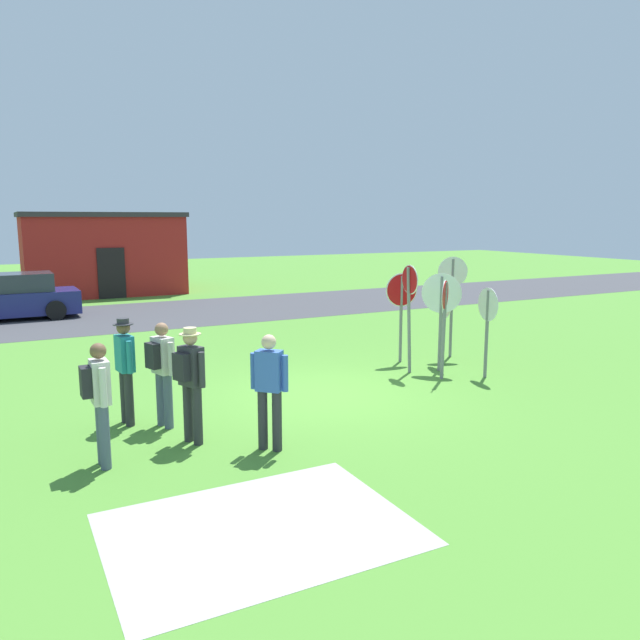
{
  "coord_description": "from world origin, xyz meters",
  "views": [
    {
      "loc": [
        -5.23,
        -9.91,
        3.29
      ],
      "look_at": [
        0.33,
        0.72,
        1.3
      ],
      "focal_mm": 34.37,
      "sensor_mm": 36.0,
      "label": 1
    }
  ],
  "objects_px": {
    "parked_car_on_street": "(11,298)",
    "person_near_signs": "(125,365)",
    "stop_sign_leaning_right": "(488,317)",
    "person_holding_notes": "(162,367)",
    "stop_sign_center_cluster": "(444,313)",
    "person_in_teal": "(190,377)",
    "person_in_dark_shirt": "(99,396)",
    "stop_sign_tallest": "(452,289)",
    "person_with_sunhat": "(269,386)",
    "stop_sign_low_front": "(401,302)",
    "stop_sign_far_back": "(441,304)",
    "stop_sign_rear_left": "(409,302)",
    "stop_sign_leaning_left": "(443,310)"
  },
  "relations": [
    {
      "from": "person_in_dark_shirt",
      "to": "stop_sign_low_front",
      "type": "bearing_deg",
      "value": 24.22
    },
    {
      "from": "stop_sign_tallest",
      "to": "stop_sign_far_back",
      "type": "distance_m",
      "value": 1.49
    },
    {
      "from": "stop_sign_leaning_left",
      "to": "person_in_teal",
      "type": "relative_size",
      "value": 1.07
    },
    {
      "from": "stop_sign_low_front",
      "to": "person_in_teal",
      "type": "xyz_separation_m",
      "value": [
        -5.75,
        -2.88,
        -0.4
      ]
    },
    {
      "from": "stop_sign_far_back",
      "to": "person_with_sunhat",
      "type": "relative_size",
      "value": 1.27
    },
    {
      "from": "stop_sign_center_cluster",
      "to": "stop_sign_low_front",
      "type": "height_order",
      "value": "same"
    },
    {
      "from": "parked_car_on_street",
      "to": "person_near_signs",
      "type": "xyz_separation_m",
      "value": [
        1.43,
        -12.6,
        0.3
      ]
    },
    {
      "from": "stop_sign_tallest",
      "to": "stop_sign_center_cluster",
      "type": "bearing_deg",
      "value": -133.45
    },
    {
      "from": "stop_sign_rear_left",
      "to": "stop_sign_tallest",
      "type": "bearing_deg",
      "value": 24.1
    },
    {
      "from": "stop_sign_tallest",
      "to": "stop_sign_leaning_right",
      "type": "bearing_deg",
      "value": -107.95
    },
    {
      "from": "person_in_teal",
      "to": "stop_sign_tallest",
      "type": "bearing_deg",
      "value": 21.28
    },
    {
      "from": "stop_sign_far_back",
      "to": "stop_sign_low_front",
      "type": "bearing_deg",
      "value": 104.12
    },
    {
      "from": "stop_sign_center_cluster",
      "to": "person_in_teal",
      "type": "distance_m",
      "value": 5.76
    },
    {
      "from": "stop_sign_leaning_right",
      "to": "person_with_sunhat",
      "type": "relative_size",
      "value": 1.12
    },
    {
      "from": "stop_sign_low_front",
      "to": "person_in_teal",
      "type": "relative_size",
      "value": 1.19
    },
    {
      "from": "stop_sign_rear_left",
      "to": "stop_sign_far_back",
      "type": "relative_size",
      "value": 1.09
    },
    {
      "from": "person_near_signs",
      "to": "person_holding_notes",
      "type": "xyz_separation_m",
      "value": [
        0.48,
        -0.42,
        -0.0
      ]
    },
    {
      "from": "parked_car_on_street",
      "to": "stop_sign_tallest",
      "type": "bearing_deg",
      "value": -50.34
    },
    {
      "from": "stop_sign_leaning_left",
      "to": "stop_sign_low_front",
      "type": "relative_size",
      "value": 0.9
    },
    {
      "from": "stop_sign_rear_left",
      "to": "stop_sign_tallest",
      "type": "distance_m",
      "value": 2.01
    },
    {
      "from": "stop_sign_leaning_right",
      "to": "person_holding_notes",
      "type": "distance_m",
      "value": 6.73
    },
    {
      "from": "stop_sign_leaning_left",
      "to": "person_near_signs",
      "type": "xyz_separation_m",
      "value": [
        -7.1,
        -0.87,
        -0.28
      ]
    },
    {
      "from": "stop_sign_leaning_left",
      "to": "person_in_dark_shirt",
      "type": "relative_size",
      "value": 1.1
    },
    {
      "from": "parked_car_on_street",
      "to": "person_in_dark_shirt",
      "type": "xyz_separation_m",
      "value": [
        0.8,
        -14.22,
        0.29
      ]
    },
    {
      "from": "stop_sign_tallest",
      "to": "person_in_dark_shirt",
      "type": "height_order",
      "value": "stop_sign_tallest"
    },
    {
      "from": "stop_sign_far_back",
      "to": "person_holding_notes",
      "type": "xyz_separation_m",
      "value": [
        -6.23,
        -0.89,
        -0.49
      ]
    },
    {
      "from": "person_in_teal",
      "to": "stop_sign_far_back",
      "type": "bearing_deg",
      "value": 16.61
    },
    {
      "from": "person_in_teal",
      "to": "person_holding_notes",
      "type": "relative_size",
      "value": 1.03
    },
    {
      "from": "person_in_teal",
      "to": "stop_sign_center_cluster",
      "type": "bearing_deg",
      "value": 11.95
    },
    {
      "from": "person_in_teal",
      "to": "person_with_sunhat",
      "type": "xyz_separation_m",
      "value": [
        0.92,
        -0.78,
        -0.06
      ]
    },
    {
      "from": "person_holding_notes",
      "to": "stop_sign_far_back",
      "type": "bearing_deg",
      "value": 8.13
    },
    {
      "from": "stop_sign_leaning_left",
      "to": "person_holding_notes",
      "type": "distance_m",
      "value": 6.75
    },
    {
      "from": "stop_sign_far_back",
      "to": "person_holding_notes",
      "type": "height_order",
      "value": "stop_sign_far_back"
    },
    {
      "from": "parked_car_on_street",
      "to": "person_near_signs",
      "type": "distance_m",
      "value": 12.69
    },
    {
      "from": "stop_sign_leaning_left",
      "to": "person_in_dark_shirt",
      "type": "height_order",
      "value": "stop_sign_leaning_left"
    },
    {
      "from": "stop_sign_leaning_left",
      "to": "person_in_dark_shirt",
      "type": "distance_m",
      "value": 8.12
    },
    {
      "from": "parked_car_on_street",
      "to": "person_in_teal",
      "type": "distance_m",
      "value": 14.09
    },
    {
      "from": "stop_sign_far_back",
      "to": "person_in_teal",
      "type": "bearing_deg",
      "value": -163.39
    },
    {
      "from": "stop_sign_rear_left",
      "to": "person_in_dark_shirt",
      "type": "height_order",
      "value": "stop_sign_rear_left"
    },
    {
      "from": "stop_sign_leaning_left",
      "to": "stop_sign_tallest",
      "type": "height_order",
      "value": "stop_sign_tallest"
    },
    {
      "from": "person_holding_notes",
      "to": "person_in_dark_shirt",
      "type": "bearing_deg",
      "value": -132.78
    },
    {
      "from": "stop_sign_rear_left",
      "to": "person_in_dark_shirt",
      "type": "bearing_deg",
      "value": -161.2
    },
    {
      "from": "stop_sign_tallest",
      "to": "person_in_dark_shirt",
      "type": "distance_m",
      "value": 9.01
    },
    {
      "from": "stop_sign_tallest",
      "to": "person_in_dark_shirt",
      "type": "bearing_deg",
      "value": -160.02
    },
    {
      "from": "stop_sign_low_front",
      "to": "person_holding_notes",
      "type": "xyz_separation_m",
      "value": [
        -5.95,
        -1.98,
        -0.43
      ]
    },
    {
      "from": "stop_sign_leaning_left",
      "to": "parked_car_on_street",
      "type": "bearing_deg",
      "value": 126.02
    },
    {
      "from": "person_near_signs",
      "to": "person_in_dark_shirt",
      "type": "xyz_separation_m",
      "value": [
        -0.63,
        -1.62,
        -0.0
      ]
    },
    {
      "from": "stop_sign_tallest",
      "to": "person_holding_notes",
      "type": "height_order",
      "value": "stop_sign_tallest"
    },
    {
      "from": "stop_sign_center_cluster",
      "to": "person_in_teal",
      "type": "xyz_separation_m",
      "value": [
        -5.63,
        -1.19,
        -0.37
      ]
    },
    {
      "from": "person_holding_notes",
      "to": "person_in_teal",
      "type": "bearing_deg",
      "value": -77.53
    }
  ]
}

